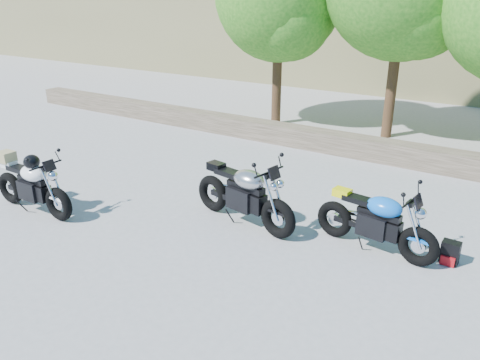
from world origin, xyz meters
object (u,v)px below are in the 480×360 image
white_bike (31,184)px  blue_bike (376,222)px  silver_bike (244,195)px  backpack (450,253)px

white_bike → blue_bike: (5.65, 1.98, -0.06)m
silver_bike → white_bike: bearing=-144.3°
silver_bike → backpack: size_ratio=6.29×
backpack → white_bike: bearing=-159.4°
blue_bike → backpack: (1.06, 0.23, -0.32)m
silver_bike → blue_bike: (2.18, 0.32, -0.05)m
white_bike → silver_bike: bearing=24.6°
silver_bike → backpack: silver_bike is taller
white_bike → blue_bike: bearing=18.4°
silver_bike → white_bike: size_ratio=1.09×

